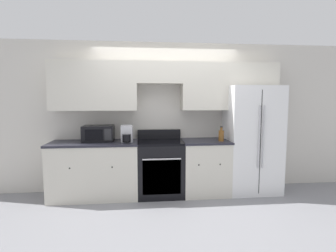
% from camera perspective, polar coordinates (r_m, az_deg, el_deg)
% --- Properties ---
extents(ground_plane, '(12.00, 12.00, 0.00)m').
position_cam_1_polar(ground_plane, '(4.34, 0.44, -16.04)').
color(ground_plane, gray).
extents(wall_back, '(8.00, 0.39, 2.60)m').
position_cam_1_polar(wall_back, '(4.60, -0.26, 4.84)').
color(wall_back, beige).
rests_on(wall_back, ground_plane).
extents(lower_cabinets_left, '(1.43, 0.64, 0.92)m').
position_cam_1_polar(lower_cabinets_left, '(4.53, -15.66, -9.14)').
color(lower_cabinets_left, beige).
rests_on(lower_cabinets_left, ground_plane).
extents(lower_cabinets_right, '(0.80, 0.64, 0.92)m').
position_cam_1_polar(lower_cabinets_right, '(4.59, 8.01, -8.77)').
color(lower_cabinets_right, beige).
rests_on(lower_cabinets_right, ground_plane).
extents(oven_range, '(0.76, 0.65, 1.08)m').
position_cam_1_polar(oven_range, '(4.47, -1.67, -9.05)').
color(oven_range, black).
rests_on(oven_range, ground_plane).
extents(refrigerator, '(0.89, 0.79, 1.84)m').
position_cam_1_polar(refrigerator, '(4.83, 17.56, -2.72)').
color(refrigerator, white).
rests_on(refrigerator, ground_plane).
extents(microwave, '(0.50, 0.36, 0.26)m').
position_cam_1_polar(microwave, '(4.48, -14.89, -1.57)').
color(microwave, black).
rests_on(microwave, lower_cabinets_left).
extents(bottle, '(0.09, 0.09, 0.25)m').
position_cam_1_polar(bottle, '(4.44, 11.52, -1.98)').
color(bottle, brown).
rests_on(bottle, lower_cabinets_right).
extents(paper_towel_holder, '(0.19, 0.29, 0.27)m').
position_cam_1_polar(paper_towel_holder, '(4.33, -8.95, -1.75)').
color(paper_towel_holder, '#B7B7BC').
rests_on(paper_towel_holder, lower_cabinets_left).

